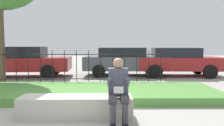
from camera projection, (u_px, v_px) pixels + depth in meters
The scene contains 8 objects.
ground_plane at pixel (61, 117), 4.51m from camera, with size 60.00×60.00×0.00m, color #A8A399.
stone_bench at pixel (76, 108), 4.50m from camera, with size 2.29×0.58×0.44m.
person_seated_reader at pixel (118, 88), 4.15m from camera, with size 0.42×0.73×1.24m.
grass_berm at pixel (76, 92), 6.42m from camera, with size 8.21×2.45×0.22m.
iron_fence at pixel (83, 67), 8.02m from camera, with size 6.21×0.03×1.32m.
car_parked_left at pixel (20, 61), 10.40m from camera, with size 4.72×2.19×1.44m.
car_parked_right at pixel (178, 61), 10.75m from camera, with size 4.06×2.05×1.39m.
car_parked_center at pixel (125, 61), 10.92m from camera, with size 4.16×2.00×1.40m.
Camera 1 is at (1.01, -4.42, 1.47)m, focal length 35.00 mm.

